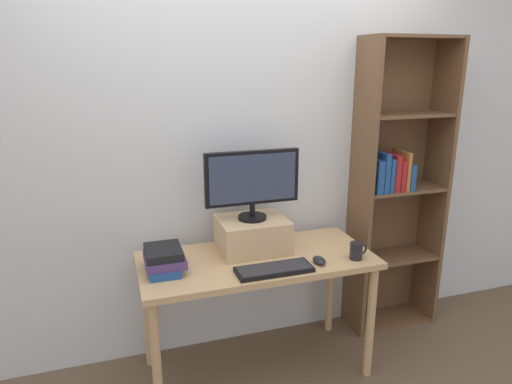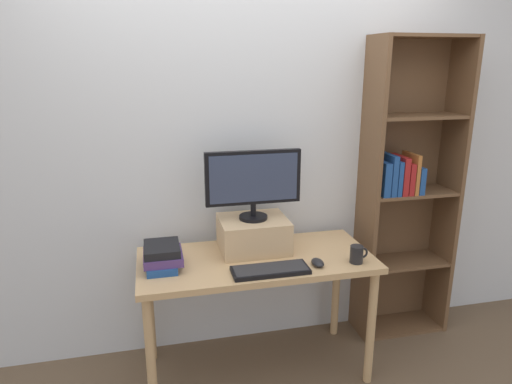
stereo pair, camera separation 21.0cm
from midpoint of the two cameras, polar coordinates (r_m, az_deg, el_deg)
ground_plane at (r=3.01m, az=-2.04°, el=-21.23°), size 12.00×12.00×0.00m
back_wall at (r=2.84m, az=-4.60°, el=5.35°), size 7.00×0.08×2.60m
desk at (r=2.67m, az=-2.18°, el=-9.97°), size 1.33×0.61×0.75m
bookshelf_unit at (r=3.19m, az=15.22°, el=0.68°), size 0.62×0.28×1.98m
riser_box at (r=2.70m, az=-2.70°, el=-5.33°), size 0.39×0.33×0.19m
computer_monitor at (r=2.60m, az=-2.79°, el=1.37°), size 0.55×0.17×0.40m
keyboard at (r=2.46m, az=-0.20°, el=-9.69°), size 0.41×0.16×0.02m
computer_mouse at (r=2.56m, az=5.56°, el=-8.54°), size 0.06×0.10×0.04m
book_stack at (r=2.52m, az=-13.84°, el=-8.22°), size 0.21×0.25×0.13m
coffee_mug at (r=2.63m, az=10.23°, el=-7.28°), size 0.10×0.07×0.10m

